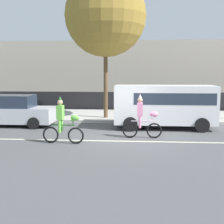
% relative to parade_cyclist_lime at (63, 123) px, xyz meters
% --- Properties ---
extents(ground_plane, '(80.00, 80.00, 0.00)m').
position_rel_parade_cyclist_lime_xyz_m(ground_plane, '(2.43, 1.07, -0.84)').
color(ground_plane, '#4C4C4F').
extents(road_centre_line, '(36.00, 0.14, 0.01)m').
position_rel_parade_cyclist_lime_xyz_m(road_centre_line, '(2.43, 0.57, -0.84)').
color(road_centre_line, beige).
rests_on(road_centre_line, ground).
extents(sidewalk_curb, '(60.00, 5.00, 0.15)m').
position_rel_parade_cyclist_lime_xyz_m(sidewalk_curb, '(2.43, 7.57, -0.77)').
color(sidewalk_curb, '#ADAAA3').
rests_on(sidewalk_curb, ground).
extents(fence_line, '(40.00, 0.08, 1.40)m').
position_rel_parade_cyclist_lime_xyz_m(fence_line, '(2.43, 10.47, -0.14)').
color(fence_line, black).
rests_on(fence_line, ground).
extents(building_backdrop, '(28.00, 8.00, 5.54)m').
position_rel_parade_cyclist_lime_xyz_m(building_backdrop, '(3.65, 19.07, 1.93)').
color(building_backdrop, '#B2A899').
rests_on(building_backdrop, ground).
extents(parade_cyclist_lime, '(1.72, 0.50, 1.92)m').
position_rel_parade_cyclist_lime_xyz_m(parade_cyclist_lime, '(0.00, 0.00, 0.00)').
color(parade_cyclist_lime, black).
rests_on(parade_cyclist_lime, ground).
extents(parade_cyclist_pink, '(1.72, 0.50, 1.92)m').
position_rel_parade_cyclist_lime_xyz_m(parade_cyclist_pink, '(3.19, 1.27, 0.00)').
color(parade_cyclist_pink, black).
rests_on(parade_cyclist_pink, ground).
extents(parked_van_white, '(5.00, 2.22, 2.18)m').
position_rel_parade_cyclist_lime_xyz_m(parked_van_white, '(4.41, 3.77, 0.44)').
color(parked_van_white, white).
rests_on(parked_van_white, ground).
extents(parked_car_silver, '(4.10, 1.92, 1.64)m').
position_rel_parade_cyclist_lime_xyz_m(parked_car_silver, '(-3.53, 3.84, -0.06)').
color(parked_car_silver, '#B7BABF').
rests_on(parked_car_silver, ground).
extents(street_tree_far_corner, '(4.69, 4.69, 8.25)m').
position_rel_parade_cyclist_lime_xyz_m(street_tree_far_corner, '(1.09, 6.25, 5.21)').
color(street_tree_far_corner, brown).
rests_on(street_tree_far_corner, sidewalk_curb).
extents(pedestrian_onlooker, '(0.32, 0.20, 1.62)m').
position_rel_parade_cyclist_lime_xyz_m(pedestrian_onlooker, '(3.27, 6.39, 0.17)').
color(pedestrian_onlooker, '#33333D').
rests_on(pedestrian_onlooker, sidewalk_curb).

